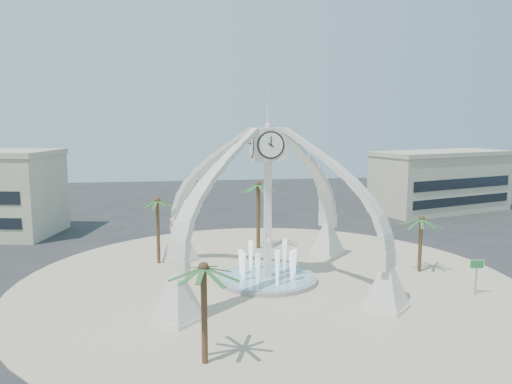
{
  "coord_description": "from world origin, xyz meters",
  "views": [
    {
      "loc": [
        -6.63,
        -38.28,
        12.85
      ],
      "look_at": [
        -0.64,
        2.0,
        7.03
      ],
      "focal_mm": 35.0,
      "sensor_mm": 36.0,
      "label": 1
    }
  ],
  "objects": [
    {
      "name": "clock_tower",
      "position": [
        -0.0,
        -0.0,
        6.49
      ],
      "size": [
        17.94,
        17.94,
        16.3
      ],
      "color": "silver",
      "rests_on": "ground"
    },
    {
      "name": "street_sign",
      "position": [
        14.72,
        -5.47,
        2.04
      ],
      "size": [
        1.04,
        0.2,
        2.85
      ],
      "rotation": [
        0.0,
        0.0,
        -0.16
      ],
      "color": "slate",
      "rests_on": "ground"
    },
    {
      "name": "palm_south",
      "position": [
        -5.64,
        -13.11,
        5.24
      ],
      "size": [
        4.38,
        4.38,
        5.99
      ],
      "rotation": [
        0.0,
        0.0,
        -0.27
      ],
      "color": "brown",
      "rests_on": "ground"
    },
    {
      "name": "ground",
      "position": [
        0.0,
        0.0,
        0.0
      ],
      "size": [
        140.0,
        140.0,
        0.0
      ],
      "primitive_type": "plane",
      "color": "#282828",
      "rests_on": "ground"
    },
    {
      "name": "fountain",
      "position": [
        0.0,
        0.0,
        0.29
      ],
      "size": [
        8.0,
        8.0,
        3.62
      ],
      "color": "#99999B",
      "rests_on": "ground"
    },
    {
      "name": "plaza",
      "position": [
        0.0,
        0.0,
        0.03
      ],
      "size": [
        40.0,
        40.0,
        0.06
      ],
      "primitive_type": "cylinder",
      "color": "#C5B093",
      "rests_on": "ground"
    },
    {
      "name": "building_ne",
      "position": [
        30.0,
        28.0,
        4.31
      ],
      "size": [
        21.87,
        14.17,
        8.6
      ],
      "rotation": [
        0.0,
        0.0,
        0.31
      ],
      "color": "beige",
      "rests_on": "ground"
    },
    {
      "name": "palm_east",
      "position": [
        13.3,
        0.57,
        4.6
      ],
      "size": [
        3.85,
        3.85,
        5.28
      ],
      "rotation": [
        0.0,
        0.0,
        0.19
      ],
      "color": "brown",
      "rests_on": "ground"
    },
    {
      "name": "palm_north",
      "position": [
        0.85,
        10.46,
        6.48
      ],
      "size": [
        4.26,
        4.26,
        7.36
      ],
      "rotation": [
        0.0,
        0.0,
        0.04
      ],
      "color": "brown",
      "rests_on": "ground"
    },
    {
      "name": "palm_west",
      "position": [
        -8.91,
        6.43,
        5.71
      ],
      "size": [
        4.05,
        4.05,
        6.44
      ],
      "rotation": [
        0.0,
        0.0,
        -0.26
      ],
      "color": "brown",
      "rests_on": "ground"
    }
  ]
}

